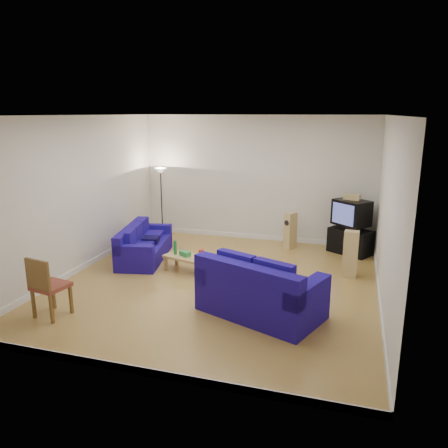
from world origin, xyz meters
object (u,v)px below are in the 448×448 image
(sofa_three_seat, at_px, (143,247))
(coffee_table, at_px, (187,258))
(television, at_px, (351,213))
(sofa_loveseat, at_px, (259,294))
(tv_stand, at_px, (350,241))

(sofa_three_seat, bearing_deg, coffee_table, 57.24)
(coffee_table, distance_m, television, 4.01)
(sofa_three_seat, relative_size, sofa_loveseat, 0.95)
(tv_stand, relative_size, television, 1.01)
(sofa_loveseat, bearing_deg, tv_stand, 91.60)
(sofa_three_seat, height_order, tv_stand, sofa_three_seat)
(sofa_loveseat, xyz_separation_m, tv_stand, (1.38, 3.84, -0.08))
(sofa_three_seat, bearing_deg, sofa_loveseat, 45.15)
(coffee_table, bearing_deg, television, 35.06)
(coffee_table, bearing_deg, sofa_loveseat, -39.81)
(sofa_loveseat, relative_size, television, 2.33)
(coffee_table, bearing_deg, tv_stand, 34.95)
(television, bearing_deg, coffee_table, -104.84)
(tv_stand, bearing_deg, coffee_table, -113.31)
(sofa_loveseat, xyz_separation_m, coffee_table, (-1.88, 1.56, -0.08))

